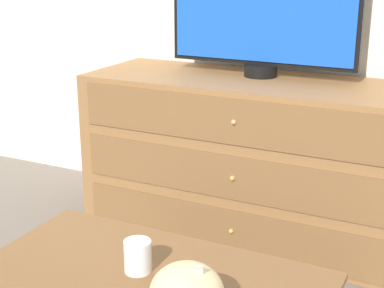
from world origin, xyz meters
name	(u,v)px	position (x,y,z in m)	size (l,w,h in m)	color
ground_plane	(254,204)	(0.00, 0.00, 0.00)	(12.00, 12.00, 0.00)	#70665B
dresser	(256,159)	(0.12, -0.32, 0.39)	(1.67, 0.60, 0.78)	olive
tv	(263,11)	(0.09, -0.23, 1.09)	(0.92, 0.16, 0.59)	black
drink_cup	(138,258)	(0.21, -1.56, 0.48)	(0.08, 0.08, 0.10)	beige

